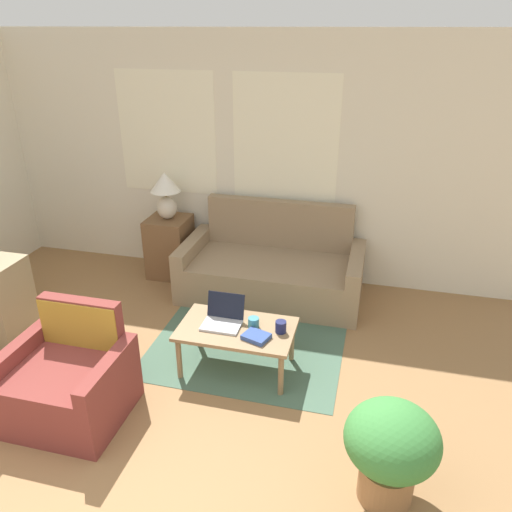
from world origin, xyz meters
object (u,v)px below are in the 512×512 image
at_px(armchair, 70,382).
at_px(potted_plant, 391,447).
at_px(cup_yellow, 281,327).
at_px(couch, 273,270).
at_px(table_lamp, 166,191).
at_px(cup_navy, 254,322).
at_px(laptop, 223,318).
at_px(book_red, 256,336).
at_px(coffee_table, 237,332).

xyz_separation_m(armchair, potted_plant, (2.26, -0.20, 0.14)).
bearing_deg(cup_yellow, couch, 105.07).
relative_size(table_lamp, cup_navy, 5.79).
relative_size(laptop, cup_yellow, 3.20).
relative_size(cup_yellow, book_red, 0.41).
height_order(cup_navy, book_red, cup_navy).
bearing_deg(coffee_table, table_lamp, 129.22).
distance_m(cup_yellow, potted_plant, 1.32).
height_order(coffee_table, potted_plant, potted_plant).
bearing_deg(cup_navy, table_lamp, 132.99).
bearing_deg(cup_yellow, coffee_table, -175.81).
bearing_deg(potted_plant, laptop, 142.97).
distance_m(cup_navy, potted_plant, 1.50).
distance_m(armchair, cup_yellow, 1.62).
xyz_separation_m(table_lamp, book_red, (1.41, -1.61, -0.58)).
bearing_deg(couch, armchair, -115.95).
bearing_deg(coffee_table, cup_yellow, 4.19).
height_order(table_lamp, coffee_table, table_lamp).
relative_size(coffee_table, cup_navy, 10.41).
bearing_deg(potted_plant, cup_navy, 136.73).
bearing_deg(cup_navy, cup_yellow, -5.26).
bearing_deg(book_red, cup_navy, 111.64).
distance_m(table_lamp, laptop, 1.91).
distance_m(couch, potted_plant, 2.64).
bearing_deg(cup_navy, armchair, -144.84).
relative_size(coffee_table, potted_plant, 1.40).
height_order(couch, potted_plant, couch).
distance_m(cup_navy, cup_yellow, 0.23).
relative_size(armchair, cup_navy, 9.30).
bearing_deg(laptop, cup_yellow, -0.92).
xyz_separation_m(cup_navy, potted_plant, (1.09, -1.02, -0.04)).
distance_m(armchair, book_red, 1.41).
bearing_deg(couch, table_lamp, 173.52).
relative_size(laptop, potted_plant, 0.47).
bearing_deg(laptop, couch, 84.74).
xyz_separation_m(couch, armchair, (-1.04, -2.13, -0.00)).
bearing_deg(cup_yellow, cup_navy, 174.74).
bearing_deg(cup_navy, coffee_table, -159.98).
bearing_deg(potted_plant, coffee_table, 141.25).
distance_m(armchair, potted_plant, 2.27).
bearing_deg(table_lamp, book_red, -48.65).
distance_m(coffee_table, cup_yellow, 0.37).
xyz_separation_m(coffee_table, laptop, (-0.12, 0.03, 0.10)).
height_order(couch, book_red, couch).
xyz_separation_m(cup_yellow, book_red, (-0.17, -0.14, -0.03)).
relative_size(laptop, cup_navy, 3.46).
bearing_deg(cup_yellow, armchair, -150.13).
distance_m(couch, coffee_table, 1.36).
bearing_deg(cup_yellow, book_red, -140.93).
bearing_deg(potted_plant, armchair, 174.91).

